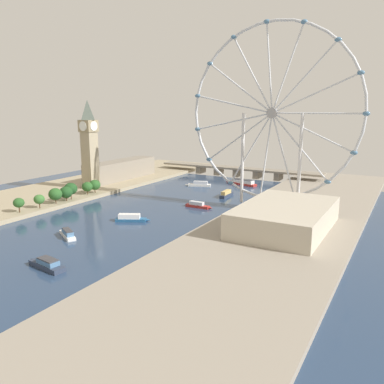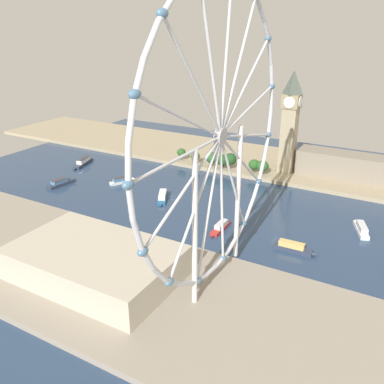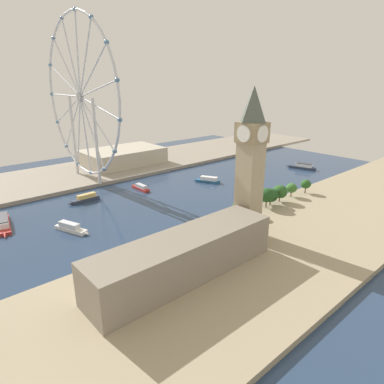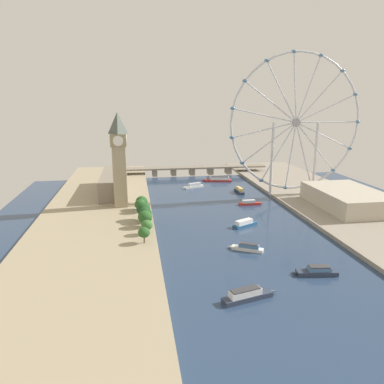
% 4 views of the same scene
% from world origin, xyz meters
% --- Properties ---
extents(ground_plane, '(379.72, 379.72, 0.00)m').
position_xyz_m(ground_plane, '(0.00, 0.00, 0.00)').
color(ground_plane, navy).
extents(riverbank_left, '(90.00, 520.00, 3.00)m').
position_xyz_m(riverbank_left, '(-104.86, 0.00, 1.50)').
color(riverbank_left, tan).
rests_on(riverbank_left, ground_plane).
extents(riverbank_right, '(90.00, 520.00, 3.00)m').
position_xyz_m(riverbank_right, '(104.86, 0.00, 1.50)').
color(riverbank_right, gray).
rests_on(riverbank_right, ground_plane).
extents(clock_tower, '(13.96, 13.96, 80.62)m').
position_xyz_m(clock_tower, '(-85.33, 57.16, 44.92)').
color(clock_tower, tan).
rests_on(clock_tower, riverbank_left).
extents(parliament_block, '(22.00, 91.39, 19.21)m').
position_xyz_m(parliament_block, '(-94.62, 110.85, 12.61)').
color(parliament_block, gray).
rests_on(parliament_block, riverbank_left).
extents(tree_row_embankment, '(12.83, 84.87, 13.66)m').
position_xyz_m(tree_row_embankment, '(-67.25, 11.86, 10.47)').
color(tree_row_embankment, '#513823').
rests_on(tree_row_embankment, riverbank_left).
extents(ferris_wheel, '(130.26, 3.20, 134.27)m').
position_xyz_m(ferris_wheel, '(79.74, 74.96, 71.82)').
color(ferris_wheel, silver).
rests_on(ferris_wheel, riverbank_right).
extents(riverside_hall, '(49.87, 79.11, 15.19)m').
position_xyz_m(riverside_hall, '(107.95, 23.47, 10.59)').
color(riverside_hall, '#BCB29E').
rests_on(riverside_hall, riverbank_right).
extents(tour_boat_0, '(23.35, 14.83, 5.16)m').
position_xyz_m(tour_boat_0, '(8.44, -3.03, 2.21)').
color(tour_boat_0, '#235684').
rests_on(tour_boat_0, ground_plane).
extents(tour_boat_1, '(30.19, 12.09, 6.07)m').
position_xyz_m(tour_boat_1, '(-21.50, -106.23, 2.47)').
color(tour_boat_1, '#2D384C').
rests_on(tour_boat_1, ground_plane).
extents(tour_boat_2, '(22.34, 14.28, 4.84)m').
position_xyz_m(tour_boat_2, '(-3.70, -48.36, 1.98)').
color(tour_boat_2, white).
rests_on(tour_boat_2, ground_plane).
extents(tour_boat_3, '(25.93, 12.58, 5.25)m').
position_xyz_m(tour_boat_3, '(-9.56, 128.11, 2.15)').
color(tour_boat_3, white).
rests_on(tour_boat_3, ground_plane).
extents(tour_boat_4, '(36.69, 13.23, 5.85)m').
position_xyz_m(tour_boat_4, '(24.75, 156.65, 2.50)').
color(tour_boat_4, '#B22D28').
rests_on(tour_boat_4, ground_plane).
extents(tour_boat_5, '(23.14, 4.73, 4.64)m').
position_xyz_m(tour_boat_5, '(30.15, 53.09, 1.88)').
color(tour_boat_5, '#B22D28').
rests_on(tour_boat_5, ground_plane).
extents(tour_boat_6, '(5.30, 24.42, 5.59)m').
position_xyz_m(tour_boat_6, '(33.52, 99.46, 2.34)').
color(tour_boat_6, '#2D384C').
rests_on(tour_boat_6, ground_plane).
extents(tour_boat_7, '(26.05, 9.28, 5.21)m').
position_xyz_m(tour_boat_7, '(23.65, -86.82, 2.06)').
color(tour_boat_7, '#2D384C').
rests_on(tour_boat_7, ground_plane).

